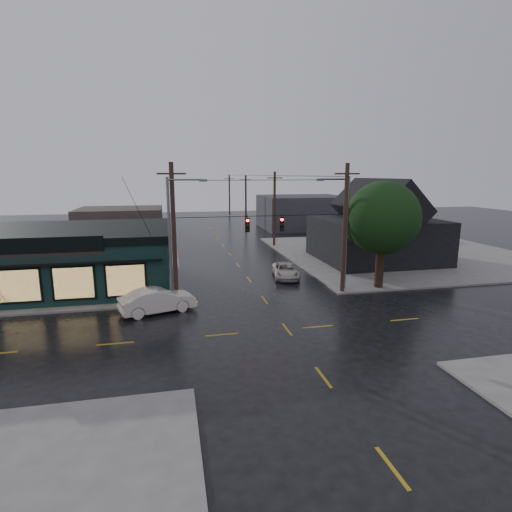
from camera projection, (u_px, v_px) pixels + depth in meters
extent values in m
plane|color=black|center=(287.00, 329.00, 24.40)|extent=(160.00, 160.00, 0.00)
cube|color=#615F5B|center=(35.00, 269.00, 39.44)|extent=(28.00, 28.00, 0.15)
cube|color=#615F5B|center=(400.00, 253.00, 47.65)|extent=(28.00, 28.00, 0.15)
cube|color=black|center=(71.00, 260.00, 33.32)|extent=(16.00, 12.00, 4.20)
cube|color=black|center=(68.00, 232.00, 32.84)|extent=(16.30, 12.30, 0.60)
cube|color=#FF1E14|center=(46.00, 245.00, 27.00)|extent=(7.00, 0.16, 0.90)
cube|color=black|center=(376.00, 239.00, 43.28)|extent=(12.00, 11.00, 4.50)
cylinder|color=black|center=(380.00, 261.00, 32.68)|extent=(0.70, 0.70, 4.40)
sphere|color=black|center=(383.00, 218.00, 31.96)|extent=(5.92, 5.92, 5.92)
cylinder|color=black|center=(263.00, 216.00, 29.36)|extent=(13.00, 0.04, 0.04)
cube|color=#332925|center=(121.00, 223.00, 59.40)|extent=(12.00, 10.00, 4.40)
cube|color=#2B2C31|center=(302.00, 212.00, 70.22)|extent=(14.00, 12.00, 5.60)
imported|color=silver|center=(158.00, 300.00, 27.28)|extent=(5.43, 3.26, 1.69)
imported|color=#B8B2AA|center=(286.00, 271.00, 36.48)|extent=(2.90, 4.99, 1.31)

